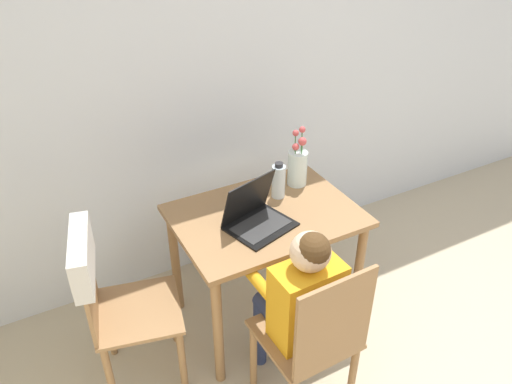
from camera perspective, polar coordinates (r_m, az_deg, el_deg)
The scene contains 8 objects.
wall_back at distance 2.97m, azimuth -1.20°, elevation 13.67°, with size 6.40×0.05×2.50m.
dining_table at distance 2.65m, azimuth 1.09°, elevation -4.41°, with size 0.94×0.68×0.72m.
chair_occupied at distance 2.31m, azimuth 6.59°, elevation -16.43°, with size 0.41×0.41×0.91m.
chair_spare at distance 2.41m, azimuth -16.74°, elevation -10.47°, with size 0.51×0.48×0.92m.
person_seated at distance 2.26m, azimuth 5.00°, elevation -11.66°, with size 0.32×0.43×1.01m.
laptop at distance 2.48m, azimuth -0.06°, elevation -2.60°, with size 0.37×0.33×0.25m.
flower_vase at distance 2.79m, azimuth 4.78°, elevation 3.04°, with size 0.11×0.11×0.35m.
water_bottle at distance 2.68m, azimuth 2.59°, elevation 1.28°, with size 0.07×0.07×0.21m.
Camera 1 is at (-1.28, -0.28, 2.20)m, focal length 35.00 mm.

